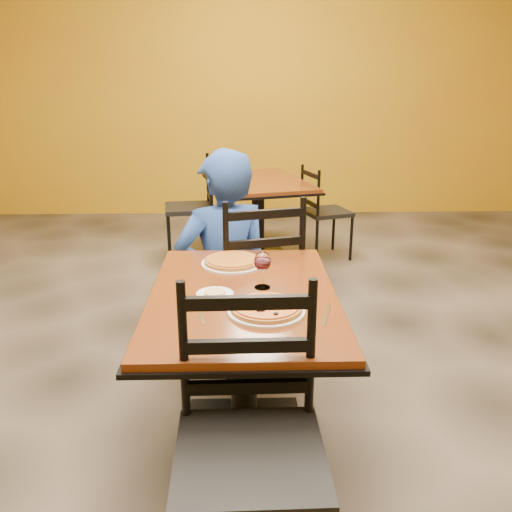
{
  "coord_description": "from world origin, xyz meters",
  "views": [
    {
      "loc": [
        -0.0,
        -2.63,
        1.63
      ],
      "look_at": [
        0.06,
        -0.3,
        0.85
      ],
      "focal_mm": 37.38,
      "sensor_mm": 36.0,
      "label": 1
    }
  ],
  "objects_px": {
    "pizza_main": "(266,307)",
    "pizza_far": "(232,260)",
    "wine_glass": "(262,268)",
    "plate_far": "(232,263)",
    "diner": "(224,250)",
    "plate_main": "(266,311)",
    "side_plate": "(215,294)",
    "table_main": "(243,333)",
    "chair_main_far": "(254,279)",
    "chair_second_left": "(189,209)",
    "chair_second_right": "(326,213)",
    "table_second": "(258,200)",
    "chair_main_near": "(250,460)"
  },
  "relations": [
    {
      "from": "pizza_main",
      "to": "pizza_far",
      "type": "distance_m",
      "value": 0.59
    },
    {
      "from": "pizza_main",
      "to": "wine_glass",
      "type": "relative_size",
      "value": 1.58
    },
    {
      "from": "plate_far",
      "to": "diner",
      "type": "bearing_deg",
      "value": 96.0
    },
    {
      "from": "plate_main",
      "to": "side_plate",
      "type": "distance_m",
      "value": 0.27
    },
    {
      "from": "wine_glass",
      "to": "diner",
      "type": "bearing_deg",
      "value": 102.25
    },
    {
      "from": "table_main",
      "to": "chair_main_far",
      "type": "distance_m",
      "value": 0.77
    },
    {
      "from": "chair_second_left",
      "to": "chair_second_right",
      "type": "bearing_deg",
      "value": 82.29
    },
    {
      "from": "table_main",
      "to": "side_plate",
      "type": "bearing_deg",
      "value": -167.06
    },
    {
      "from": "chair_main_far",
      "to": "chair_second_right",
      "type": "distance_m",
      "value": 2.08
    },
    {
      "from": "table_second",
      "to": "diner",
      "type": "height_order",
      "value": "diner"
    },
    {
      "from": "plate_far",
      "to": "pizza_far",
      "type": "xyz_separation_m",
      "value": [
        0.0,
        0.0,
        0.02
      ]
    },
    {
      "from": "chair_second_left",
      "to": "pizza_main",
      "type": "distance_m",
      "value": 2.99
    },
    {
      "from": "pizza_main",
      "to": "wine_glass",
      "type": "distance_m",
      "value": 0.27
    },
    {
      "from": "chair_main_far",
      "to": "diner",
      "type": "height_order",
      "value": "diner"
    },
    {
      "from": "chair_second_right",
      "to": "chair_second_left",
      "type": "bearing_deg",
      "value": 72.06
    },
    {
      "from": "pizza_main",
      "to": "chair_second_left",
      "type": "bearing_deg",
      "value": 101.31
    },
    {
      "from": "pizza_far",
      "to": "wine_glass",
      "type": "xyz_separation_m",
      "value": [
        0.14,
        -0.32,
        0.07
      ]
    },
    {
      "from": "chair_second_left",
      "to": "side_plate",
      "type": "bearing_deg",
      "value": 0.01
    },
    {
      "from": "table_second",
      "to": "chair_second_right",
      "type": "relative_size",
      "value": 1.59
    },
    {
      "from": "table_main",
      "to": "diner",
      "type": "height_order",
      "value": "diner"
    },
    {
      "from": "table_second",
      "to": "chair_main_near",
      "type": "height_order",
      "value": "chair_main_near"
    },
    {
      "from": "table_second",
      "to": "pizza_main",
      "type": "bearing_deg",
      "value": -91.17
    },
    {
      "from": "chair_main_far",
      "to": "plate_far",
      "type": "distance_m",
      "value": 0.47
    },
    {
      "from": "table_main",
      "to": "plate_far",
      "type": "xyz_separation_m",
      "value": [
        -0.05,
        0.37,
        0.2
      ]
    },
    {
      "from": "side_plate",
      "to": "wine_glass",
      "type": "distance_m",
      "value": 0.24
    },
    {
      "from": "chair_second_left",
      "to": "pizza_main",
      "type": "height_order",
      "value": "chair_second_left"
    },
    {
      "from": "wine_glass",
      "to": "pizza_main",
      "type": "bearing_deg",
      "value": -88.89
    },
    {
      "from": "table_main",
      "to": "plate_far",
      "type": "bearing_deg",
      "value": 97.83
    },
    {
      "from": "table_second",
      "to": "plate_main",
      "type": "height_order",
      "value": "plate_main"
    },
    {
      "from": "chair_main_far",
      "to": "chair_second_left",
      "type": "height_order",
      "value": "chair_main_far"
    },
    {
      "from": "table_main",
      "to": "pizza_far",
      "type": "distance_m",
      "value": 0.43
    },
    {
      "from": "chair_main_near",
      "to": "chair_second_right",
      "type": "relative_size",
      "value": 1.18
    },
    {
      "from": "diner",
      "to": "pizza_far",
      "type": "height_order",
      "value": "diner"
    },
    {
      "from": "plate_far",
      "to": "chair_main_far",
      "type": "bearing_deg",
      "value": 73.07
    },
    {
      "from": "wine_glass",
      "to": "side_plate",
      "type": "bearing_deg",
      "value": -157.74
    },
    {
      "from": "table_second",
      "to": "table_main",
      "type": "bearing_deg",
      "value": -93.18
    },
    {
      "from": "chair_main_far",
      "to": "side_plate",
      "type": "height_order",
      "value": "chair_main_far"
    },
    {
      "from": "diner",
      "to": "wine_glass",
      "type": "relative_size",
      "value": 6.95
    },
    {
      "from": "pizza_far",
      "to": "table_main",
      "type": "bearing_deg",
      "value": -82.17
    },
    {
      "from": "table_main",
      "to": "chair_main_far",
      "type": "bearing_deg",
      "value": 84.89
    },
    {
      "from": "side_plate",
      "to": "pizza_far",
      "type": "bearing_deg",
      "value": 80.13
    },
    {
      "from": "pizza_far",
      "to": "diner",
      "type": "bearing_deg",
      "value": 96.0
    },
    {
      "from": "side_plate",
      "to": "plate_main",
      "type": "bearing_deg",
      "value": -39.6
    },
    {
      "from": "plate_far",
      "to": "chair_second_right",
      "type": "bearing_deg",
      "value": 70.17
    },
    {
      "from": "diner",
      "to": "plate_main",
      "type": "height_order",
      "value": "diner"
    },
    {
      "from": "chair_second_left",
      "to": "diner",
      "type": "xyz_separation_m",
      "value": [
        0.38,
        -1.73,
        0.14
      ]
    },
    {
      "from": "plate_main",
      "to": "plate_far",
      "type": "relative_size",
      "value": 1.0
    },
    {
      "from": "table_main",
      "to": "plate_main",
      "type": "xyz_separation_m",
      "value": [
        0.09,
        -0.2,
        0.2
      ]
    },
    {
      "from": "chair_main_near",
      "to": "chair_main_far",
      "type": "height_order",
      "value": "chair_main_far"
    },
    {
      "from": "chair_main_far",
      "to": "pizza_main",
      "type": "distance_m",
      "value": 1.0
    }
  ]
}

